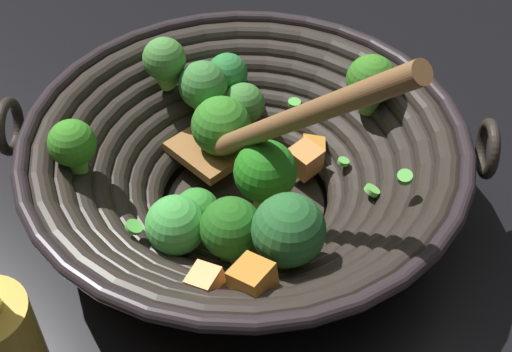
{
  "coord_description": "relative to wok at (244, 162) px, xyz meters",
  "views": [
    {
      "loc": [
        -0.25,
        0.4,
        0.51
      ],
      "look_at": [
        -0.0,
        -0.02,
        0.03
      ],
      "focal_mm": 49.72,
      "sensor_mm": 36.0,
      "label": 1
    }
  ],
  "objects": [
    {
      "name": "wok",
      "position": [
        0.0,
        0.0,
        0.0
      ],
      "size": [
        0.41,
        0.4,
        0.26
      ],
      "color": "black",
      "rests_on": "ground"
    },
    {
      "name": "ground_plane",
      "position": [
        -0.0,
        -0.0,
        -0.07
      ],
      "size": [
        4.0,
        4.0,
        0.0
      ],
      "primitive_type": "plane",
      "color": "black"
    }
  ]
}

